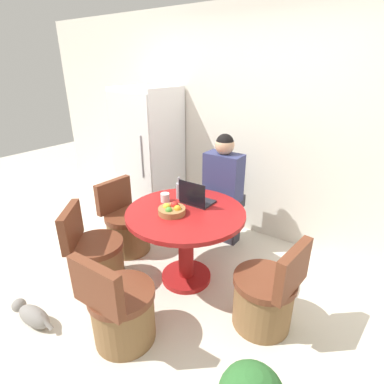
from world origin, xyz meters
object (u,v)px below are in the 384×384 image
at_px(chair_right_side, 265,298).
at_px(laptop, 196,199).
at_px(dining_table, 186,230).
at_px(chair_near_left_corner, 96,259).
at_px(person_seated, 225,187).
at_px(chair_left_side, 127,228).
at_px(refrigerator, 149,155).
at_px(fruit_bowl, 172,210).
at_px(chair_near_camera, 121,312).
at_px(bottle, 179,190).
at_px(cat, 32,315).

relative_size(chair_right_side, laptop, 2.80).
distance_m(dining_table, laptop, 0.31).
xyz_separation_m(chair_near_left_corner, laptop, (0.66, 0.71, 0.54)).
height_order(dining_table, laptop, laptop).
distance_m(person_seated, laptop, 0.60).
bearing_deg(chair_left_side, refrigerator, 27.76).
height_order(dining_table, fruit_bowl, fruit_bowl).
bearing_deg(chair_near_camera, chair_near_left_corner, -26.47).
bearing_deg(person_seated, laptop, 91.64).
relative_size(refrigerator, laptop, 6.01).
relative_size(chair_near_camera, chair_near_left_corner, 1.00).
distance_m(person_seated, bottle, 0.62).
bearing_deg(cat, chair_right_side, -150.84).
distance_m(chair_near_left_corner, person_seated, 1.52).
relative_size(dining_table, person_seated, 0.82).
relative_size(chair_right_side, bottle, 3.65).
height_order(dining_table, chair_near_camera, chair_near_camera).
bearing_deg(chair_near_left_corner, fruit_bowl, -93.62).
relative_size(chair_near_left_corner, person_seated, 0.61).
bearing_deg(refrigerator, chair_left_side, -64.95).
distance_m(chair_near_camera, person_seated, 1.68).
xyz_separation_m(dining_table, chair_left_side, (-0.85, 0.04, -0.28)).
xyz_separation_m(chair_near_camera, person_seated, (-0.05, 1.62, 0.45)).
relative_size(fruit_bowl, cat, 0.52).
bearing_deg(laptop, chair_right_side, 162.47).
xyz_separation_m(refrigerator, dining_table, (1.25, -0.88, -0.31)).
height_order(dining_table, person_seated, person_seated).
height_order(person_seated, laptop, person_seated).
bearing_deg(dining_table, laptop, 92.95).
relative_size(chair_near_camera, bottle, 3.65).
relative_size(person_seated, cat, 2.83).
distance_m(chair_near_camera, laptop, 1.16).
bearing_deg(chair_left_side, chair_near_left_corner, -159.26).
bearing_deg(chair_near_camera, laptop, -89.79).
bearing_deg(chair_near_camera, dining_table, -90.00).
bearing_deg(dining_table, fruit_bowl, -120.49).
height_order(chair_right_side, laptop, laptop).
relative_size(refrigerator, fruit_bowl, 7.15).
distance_m(chair_right_side, person_seated, 1.31).
distance_m(refrigerator, fruit_bowl, 1.55).
height_order(refrigerator, chair_left_side, refrigerator).
height_order(dining_table, cat, dining_table).
bearing_deg(fruit_bowl, chair_left_side, 168.98).
bearing_deg(chair_near_left_corner, bottle, -70.97).
bearing_deg(chair_right_side, refrigerator, -108.60).
distance_m(chair_near_camera, chair_near_left_corner, 0.76).
distance_m(refrigerator, dining_table, 1.56).
bearing_deg(cat, fruit_bowl, -126.36).
bearing_deg(chair_near_camera, bottle, -78.78).
height_order(chair_left_side, chair_near_camera, same).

